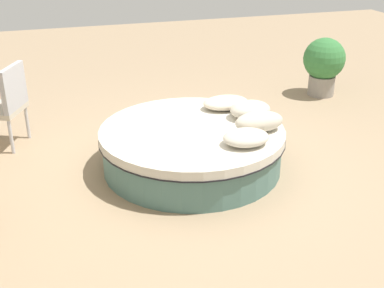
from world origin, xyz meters
TOP-DOWN VIEW (x-y plane):
  - ground_plane at (0.00, 0.00)m, footprint 16.00×16.00m
  - round_bed at (0.00, 0.00)m, footprint 2.00×2.00m
  - throw_pillow_0 at (0.39, -0.54)m, footprint 0.47×0.37m
  - throw_pillow_1 at (0.65, -0.27)m, footprint 0.53×0.29m
  - throw_pillow_2 at (0.71, 0.11)m, footprint 0.46×0.37m
  - throw_pillow_3 at (0.56, 0.46)m, footprint 0.54×0.37m
  - patio_chair at (-1.90, 1.18)m, footprint 0.67×0.68m
  - planter at (2.61, 1.71)m, footprint 0.62×0.62m

SIDE VIEW (x-z plane):
  - ground_plane at x=0.00m, z-range 0.00..0.00m
  - round_bed at x=0.00m, z-range 0.01..0.46m
  - planter at x=2.61m, z-range 0.06..0.94m
  - throw_pillow_3 at x=0.56m, z-range 0.45..0.60m
  - throw_pillow_0 at x=0.39m, z-range 0.45..0.60m
  - throw_pillow_2 at x=0.71m, z-range 0.45..0.65m
  - patio_chair at x=-1.90m, z-range 0.07..1.05m
  - throw_pillow_1 at x=0.65m, z-range 0.45..0.67m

